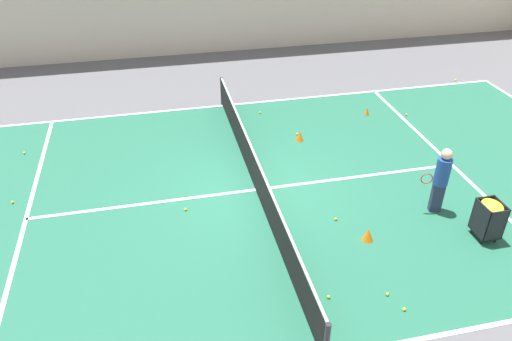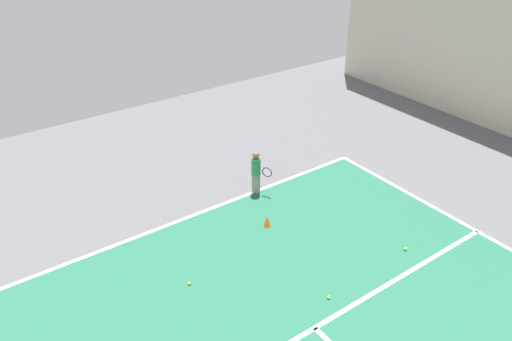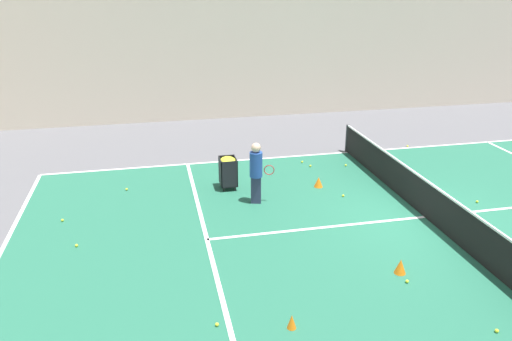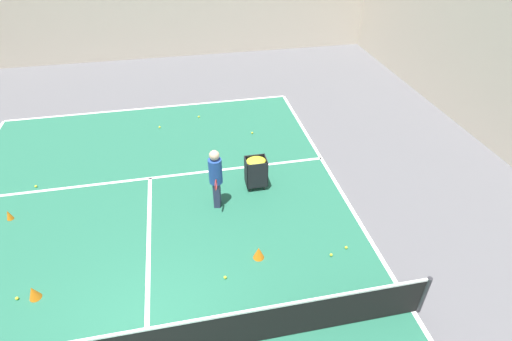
# 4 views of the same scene
# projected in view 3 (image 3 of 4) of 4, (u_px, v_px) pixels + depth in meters

# --- Properties ---
(ground_plane) EXTENTS (35.43, 35.43, 0.00)m
(ground_plane) POSITION_uv_depth(u_px,v_px,m) (424.00, 217.00, 12.81)
(ground_plane) COLOR #5B5B60
(court_playing_area) EXTENTS (10.46, 20.40, 0.00)m
(court_playing_area) POSITION_uv_depth(u_px,v_px,m) (424.00, 217.00, 12.81)
(court_playing_area) COLOR #23664C
(court_playing_area) RESTS_ON ground
(line_sideline_right) EXTENTS (0.10, 20.40, 0.00)m
(line_sideline_right) POSITION_uv_depth(u_px,v_px,m) (347.00, 152.00, 17.58)
(line_sideline_right) COLOR white
(line_sideline_right) RESTS_ON ground
(line_service_far) EXTENTS (10.46, 0.10, 0.00)m
(line_service_far) POSITION_uv_depth(u_px,v_px,m) (207.00, 240.00, 11.70)
(line_service_far) COLOR white
(line_service_far) RESTS_ON ground
(line_centre_service) EXTENTS (0.10, 11.22, 0.00)m
(line_centre_service) POSITION_uv_depth(u_px,v_px,m) (424.00, 217.00, 12.81)
(line_centre_service) COLOR white
(line_centre_service) RESTS_ON ground
(hall_enclosure_right) EXTENTS (0.15, 31.73, 7.74)m
(hall_enclosure_right) POSITION_uv_depth(u_px,v_px,m) (303.00, 25.00, 21.29)
(hall_enclosure_right) COLOR beige
(hall_enclosure_right) RESTS_ON ground
(tennis_net) EXTENTS (10.76, 0.10, 0.99)m
(tennis_net) POSITION_uv_depth(u_px,v_px,m) (427.00, 199.00, 12.63)
(tennis_net) COLOR #2D2D33
(tennis_net) RESTS_ON ground
(coach_at_net) EXTENTS (0.42, 0.70, 1.71)m
(coach_at_net) POSITION_uv_depth(u_px,v_px,m) (256.00, 169.00, 13.29)
(coach_at_net) COLOR #2D3351
(coach_at_net) RESTS_ON ground
(ball_cart) EXTENTS (0.58, 0.47, 0.95)m
(ball_cart) POSITION_uv_depth(u_px,v_px,m) (228.00, 167.00, 14.35)
(ball_cart) COLOR black
(ball_cart) RESTS_ON ground
(training_cone_0) EXTENTS (0.26, 0.26, 0.31)m
(training_cone_0) POSITION_uv_depth(u_px,v_px,m) (319.00, 182.00, 14.62)
(training_cone_0) COLOR orange
(training_cone_0) RESTS_ON ground
(training_cone_1) EXTENTS (0.17, 0.17, 0.27)m
(training_cone_1) POSITION_uv_depth(u_px,v_px,m) (292.00, 322.00, 8.69)
(training_cone_1) COLOR orange
(training_cone_1) RESTS_ON ground
(training_cone_3) EXTENTS (0.25, 0.25, 0.32)m
(training_cone_3) POSITION_uv_depth(u_px,v_px,m) (400.00, 266.00, 10.32)
(training_cone_3) COLOR orange
(training_cone_3) RESTS_ON ground
(tennis_ball_0) EXTENTS (0.07, 0.07, 0.07)m
(tennis_ball_0) POSITION_uv_depth(u_px,v_px,m) (343.00, 196.00, 13.99)
(tennis_ball_0) COLOR yellow
(tennis_ball_0) RESTS_ON ground
(tennis_ball_3) EXTENTS (0.07, 0.07, 0.07)m
(tennis_ball_3) POSITION_uv_depth(u_px,v_px,m) (302.00, 162.00, 16.58)
(tennis_ball_3) COLOR yellow
(tennis_ball_3) RESTS_ON ground
(tennis_ball_5) EXTENTS (0.07, 0.07, 0.07)m
(tennis_ball_5) POSITION_uv_depth(u_px,v_px,m) (77.00, 245.00, 11.38)
(tennis_ball_5) COLOR yellow
(tennis_ball_5) RESTS_ON ground
(tennis_ball_7) EXTENTS (0.07, 0.07, 0.07)m
(tennis_ball_7) POSITION_uv_depth(u_px,v_px,m) (310.00, 166.00, 16.22)
(tennis_ball_7) COLOR yellow
(tennis_ball_7) RESTS_ON ground
(tennis_ball_8) EXTENTS (0.07, 0.07, 0.07)m
(tennis_ball_8) POSITION_uv_depth(u_px,v_px,m) (217.00, 324.00, 8.78)
(tennis_ball_8) COLOR yellow
(tennis_ball_8) RESTS_ON ground
(tennis_ball_9) EXTENTS (0.07, 0.07, 0.07)m
(tennis_ball_9) POSITION_uv_depth(u_px,v_px,m) (127.00, 189.00, 14.42)
(tennis_ball_9) COLOR yellow
(tennis_ball_9) RESTS_ON ground
(tennis_ball_10) EXTENTS (0.07, 0.07, 0.07)m
(tennis_ball_10) POSITION_uv_depth(u_px,v_px,m) (407.00, 281.00, 10.03)
(tennis_ball_10) COLOR yellow
(tennis_ball_10) RESTS_ON ground
(tennis_ball_11) EXTENTS (0.07, 0.07, 0.07)m
(tennis_ball_11) POSITION_uv_depth(u_px,v_px,m) (477.00, 202.00, 13.62)
(tennis_ball_11) COLOR yellow
(tennis_ball_11) RESTS_ON ground
(tennis_ball_12) EXTENTS (0.07, 0.07, 0.07)m
(tennis_ball_12) POSITION_uv_depth(u_px,v_px,m) (408.00, 146.00, 18.14)
(tennis_ball_12) COLOR yellow
(tennis_ball_12) RESTS_ON ground
(tennis_ball_13) EXTENTS (0.07, 0.07, 0.07)m
(tennis_ball_13) POSITION_uv_depth(u_px,v_px,m) (62.00, 220.00, 12.57)
(tennis_ball_13) COLOR yellow
(tennis_ball_13) RESTS_ON ground
(tennis_ball_14) EXTENTS (0.07, 0.07, 0.07)m
(tennis_ball_14) POSITION_uv_depth(u_px,v_px,m) (346.00, 165.00, 16.28)
(tennis_ball_14) COLOR yellow
(tennis_ball_14) RESTS_ON ground
(tennis_ball_15) EXTENTS (0.07, 0.07, 0.07)m
(tennis_ball_15) POSITION_uv_depth(u_px,v_px,m) (497.00, 331.00, 8.62)
(tennis_ball_15) COLOR yellow
(tennis_ball_15) RESTS_ON ground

